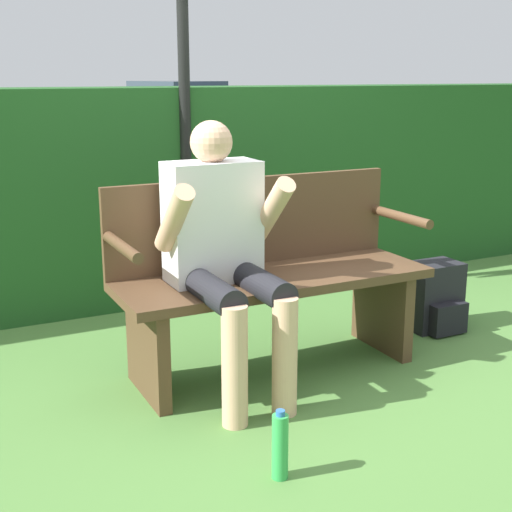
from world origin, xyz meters
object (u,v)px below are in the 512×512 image
park_bench (268,275)px  signpost (185,92)px  backpack (435,298)px  parked_car (177,109)px  person_seated (223,244)px  water_bottle (280,446)px

park_bench → signpost: bearing=89.1°
backpack → parked_car: size_ratio=0.09×
person_seated → water_bottle: bearing=-99.9°
parked_car → person_seated: bearing=146.0°
park_bench → signpost: signpost is taller
park_bench → signpost: 1.41m
signpost → parked_car: size_ratio=0.50×
park_bench → parked_car: parked_car is taller
water_bottle → person_seated: bearing=80.1°
person_seated → signpost: 1.45m
park_bench → backpack: bearing=2.4°
person_seated → backpack: size_ratio=3.16×
park_bench → backpack: park_bench is taller
person_seated → parked_car: bearing=70.4°
park_bench → water_bottle: size_ratio=5.72×
backpack → signpost: size_ratio=0.17×
person_seated → water_bottle: 1.00m
person_seated → parked_car: 14.44m
person_seated → backpack: 1.51m
backpack → signpost: bearing=135.3°
park_bench → parked_car: size_ratio=0.34×
person_seated → parked_car: (4.85, 13.60, -0.08)m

